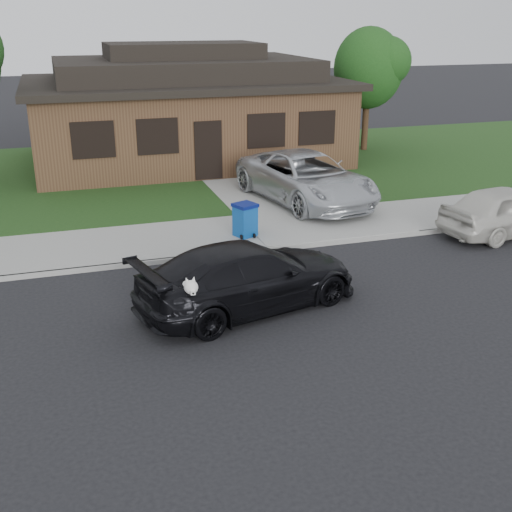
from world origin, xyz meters
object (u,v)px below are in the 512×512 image
object	(u,v)px
recycling_bin	(245,220)
sedan	(248,277)
minivan	(306,178)
white_compact	(509,210)

from	to	relation	value
recycling_bin	sedan	bearing A→B (deg)	-127.61
sedan	recycling_bin	distance (m)	4.34
minivan	sedan	bearing A→B (deg)	-130.98
sedan	minivan	bearing A→B (deg)	-45.14
minivan	white_compact	size ratio (longest dim) A/B	1.37
white_compact	recycling_bin	bearing A→B (deg)	68.56
minivan	white_compact	bearing A→B (deg)	-55.90
sedan	white_compact	size ratio (longest dim) A/B	1.26
minivan	white_compact	world-z (taller)	minivan
sedan	recycling_bin	world-z (taller)	sedan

